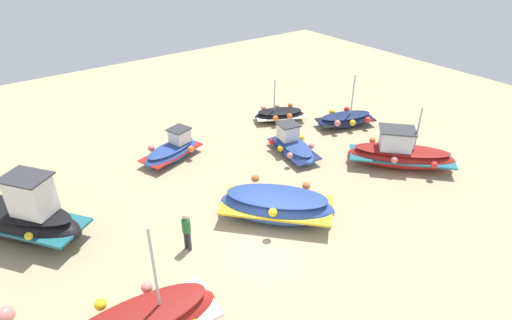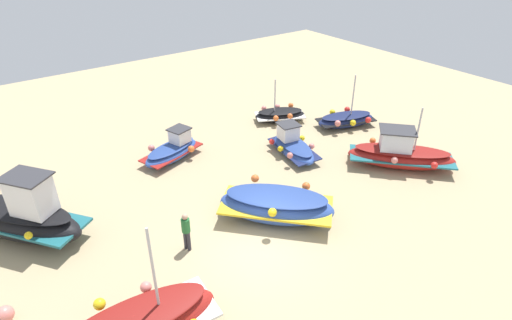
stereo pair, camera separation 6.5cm
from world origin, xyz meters
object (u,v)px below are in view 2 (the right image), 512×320
fishing_boat_0 (400,154)px  fishing_boat_2 (173,150)px  fishing_boat_5 (276,205)px  person_walking (186,229)px  mooring_buoy_0 (5,314)px  fishing_boat_3 (280,115)px  fishing_boat_6 (293,146)px  fishing_boat_4 (22,216)px  fishing_boat_7 (346,120)px

fishing_boat_0 → fishing_boat_2: size_ratio=1.38×
fishing_boat_0 → fishing_boat_2: bearing=6.8°
fishing_boat_0 → fishing_boat_5: size_ratio=1.05×
fishing_boat_0 → person_walking: 11.50m
fishing_boat_2 → fishing_boat_5: fishing_boat_2 is taller
person_walking → mooring_buoy_0: 6.09m
fishing_boat_3 → fishing_boat_5: (6.26, 7.42, 0.25)m
fishing_boat_6 → person_walking: bearing=122.8°
fishing_boat_4 → mooring_buoy_0: 4.40m
fishing_boat_4 → fishing_boat_7: (-17.46, 0.45, -0.48)m
fishing_boat_3 → fishing_boat_7: size_ratio=0.87×
fishing_boat_6 → fishing_boat_3: bearing=-19.7°
fishing_boat_3 → fishing_boat_6: 4.22m
fishing_boat_0 → fishing_boat_4: (16.14, -5.28, 0.23)m
fishing_boat_0 → person_walking: bearing=42.9°
fishing_boat_3 → fishing_boat_5: 9.71m
fishing_boat_2 → fishing_boat_0: bearing=-58.3°
mooring_buoy_0 → fishing_boat_4: bearing=-108.4°
fishing_boat_2 → fishing_boat_4: size_ratio=0.66×
fishing_boat_6 → person_walking: (7.99, 3.28, 0.45)m
fishing_boat_2 → fishing_boat_6: fishing_boat_6 is taller
fishing_boat_0 → fishing_boat_2: fishing_boat_0 is taller
fishing_boat_5 → fishing_boat_3: bearing=97.0°
fishing_boat_2 → fishing_boat_3: (-7.39, -0.35, -0.08)m
fishing_boat_6 → fishing_boat_5: bearing=142.9°
fishing_boat_7 → fishing_boat_2: bearing=3.7°
fishing_boat_7 → person_walking: (12.78, 4.01, 0.51)m
fishing_boat_4 → fishing_boat_6: size_ratio=1.51×
fishing_boat_7 → person_walking: fishing_boat_7 is taller
fishing_boat_2 → fishing_boat_7: fishing_boat_7 is taller
fishing_boat_4 → mooring_buoy_0: size_ratio=8.54×
person_walking → fishing_boat_4: bearing=-66.4°
person_walking → fishing_boat_7: bearing=174.6°
fishing_boat_7 → mooring_buoy_0: bearing=29.2°
fishing_boat_2 → fishing_boat_7: 10.39m
mooring_buoy_0 → fishing_boat_3: bearing=-157.7°
fishing_boat_5 → person_walking: (3.85, -0.50, 0.28)m
fishing_boat_4 → fishing_boat_7: fishing_boat_7 is taller
fishing_boat_0 → fishing_boat_4: size_ratio=0.91×
fishing_boat_6 → mooring_buoy_0: fishing_boat_6 is taller
fishing_boat_0 → mooring_buoy_0: (17.52, -1.13, -0.29)m
fishing_boat_5 → mooring_buoy_0: size_ratio=7.44×
fishing_boat_6 → fishing_boat_7: 4.85m
fishing_boat_2 → fishing_boat_6: size_ratio=1.00×
mooring_buoy_0 → fishing_boat_6: bearing=-168.1°
fishing_boat_2 → person_walking: (2.72, 6.58, 0.44)m
person_walking → fishing_boat_6: bearing=179.5°
fishing_boat_5 → person_walking: bearing=-140.2°
fishing_boat_0 → fishing_boat_3: fishing_boat_0 is taller
fishing_boat_4 → mooring_buoy_0: fishing_boat_4 is taller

